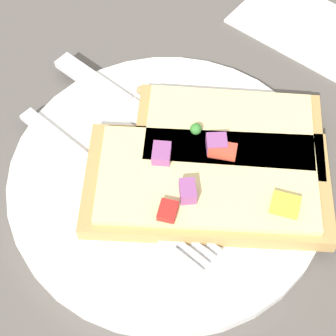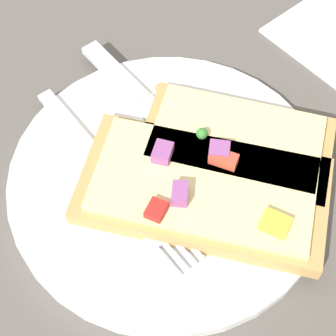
# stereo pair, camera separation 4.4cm
# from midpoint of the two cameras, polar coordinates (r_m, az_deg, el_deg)

# --- Properties ---
(ground_plane) EXTENTS (4.00, 4.00, 0.00)m
(ground_plane) POSITION_cam_midpoint_polar(r_m,az_deg,el_deg) (0.46, 2.74, -1.70)
(ground_plane) COLOR #56514C
(plate) EXTENTS (0.26, 0.26, 0.01)m
(plate) POSITION_cam_midpoint_polar(r_m,az_deg,el_deg) (0.45, 2.77, -1.31)
(plate) COLOR white
(plate) RESTS_ON ground
(fork) EXTENTS (0.21, 0.03, 0.01)m
(fork) POSITION_cam_midpoint_polar(r_m,az_deg,el_deg) (0.44, -2.18, -1.76)
(fork) COLOR silver
(fork) RESTS_ON plate
(knife) EXTENTS (0.21, 0.02, 0.01)m
(knife) POSITION_cam_midpoint_polar(r_m,az_deg,el_deg) (0.48, 0.55, 6.13)
(knife) COLOR silver
(knife) RESTS_ON plate
(pizza_slice_main) EXTENTS (0.21, 0.19, 0.03)m
(pizza_slice_main) POSITION_cam_midpoint_polar(r_m,az_deg,el_deg) (0.43, 6.50, -2.37)
(pizza_slice_main) COLOR tan
(pizza_slice_main) RESTS_ON plate
(pizza_slice_corner) EXTENTS (0.17, 0.16, 0.03)m
(pizza_slice_corner) POSITION_cam_midpoint_polar(r_m,az_deg,el_deg) (0.46, 9.61, 2.28)
(pizza_slice_corner) COLOR tan
(pizza_slice_corner) RESTS_ON plate
(crumb_scatter) EXTENTS (0.06, 0.04, 0.01)m
(crumb_scatter) POSITION_cam_midpoint_polar(r_m,az_deg,el_deg) (0.48, 2.26, 4.93)
(crumb_scatter) COLOR #9F8155
(crumb_scatter) RESTS_ON plate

